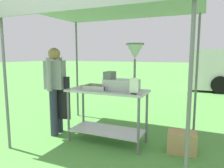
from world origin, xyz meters
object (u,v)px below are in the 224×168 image
object	(u,v)px
donut_tray	(97,88)
donut_fryer	(125,72)
vendor	(56,86)
stall_canopy	(109,10)
donut_cart	(107,105)
supply_crate	(182,142)
menu_sign	(134,87)

from	to	relation	value
donut_tray	donut_fryer	bearing A→B (deg)	7.55
vendor	stall_canopy	bearing A→B (deg)	6.46
donut_cart	donut_fryer	size ratio (longest dim) A/B	1.78
donut_cart	supply_crate	world-z (taller)	donut_cart
stall_canopy	menu_sign	world-z (taller)	stall_canopy
stall_canopy	donut_cart	bearing A→B (deg)	-90.00
donut_fryer	donut_cart	bearing A→B (deg)	-172.90
donut_tray	menu_sign	distance (m)	0.73
supply_crate	stall_canopy	bearing A→B (deg)	-179.38
stall_canopy	donut_cart	xyz separation A→B (m)	(-0.00, -0.10, -1.55)
menu_sign	supply_crate	distance (m)	1.13
donut_cart	donut_tray	distance (m)	0.34
donut_cart	menu_sign	distance (m)	0.67
donut_tray	vendor	size ratio (longest dim) A/B	0.27
donut_tray	donut_fryer	xyz separation A→B (m)	(0.47, 0.06, 0.27)
donut_cart	donut_tray	world-z (taller)	donut_tray
menu_sign	supply_crate	xyz separation A→B (m)	(0.68, 0.31, -0.85)
menu_sign	vendor	xyz separation A→B (m)	(-1.57, 0.18, -0.11)
donut_fryer	vendor	bearing A→B (deg)	-177.56
donut_tray	stall_canopy	bearing A→B (deg)	35.82
donut_cart	vendor	size ratio (longest dim) A/B	0.83
donut_cart	donut_fryer	distance (m)	0.64
stall_canopy	donut_cart	size ratio (longest dim) A/B	2.14
menu_sign	donut_tray	bearing A→B (deg)	165.80
stall_canopy	supply_crate	size ratio (longest dim) A/B	6.40
supply_crate	vendor	bearing A→B (deg)	-176.66
stall_canopy	menu_sign	size ratio (longest dim) A/B	11.87
stall_canopy	supply_crate	xyz separation A→B (m)	(1.20, 0.01, -2.04)
donut_cart	menu_sign	xyz separation A→B (m)	(0.53, -0.20, 0.37)
donut_tray	vendor	world-z (taller)	vendor
stall_canopy	donut_tray	distance (m)	1.28
menu_sign	stall_canopy	bearing A→B (deg)	150.34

